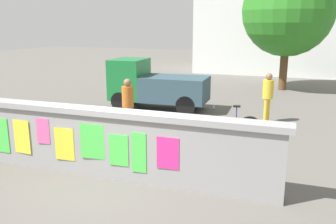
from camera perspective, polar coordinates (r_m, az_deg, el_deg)
name	(u,v)px	position (r m, az deg, el deg)	size (l,w,h in m)	color
ground	(206,102)	(14.93, 6.04, 1.67)	(60.00, 60.00, 0.00)	#605B56
poster_wall	(115,143)	(7.44, -8.52, -4.92)	(6.92, 0.42, 1.45)	gray
auto_rickshaw_truck	(154,85)	(13.43, -2.25, 4.29)	(3.65, 1.62, 1.85)	black
motorcycle	(159,140)	(8.45, -1.46, -4.50)	(1.90, 0.56, 0.87)	black
bicycle_near	(230,126)	(10.12, 9.91, -2.18)	(1.69, 0.47, 0.95)	black
person_walking	(128,101)	(10.33, -6.41, 1.82)	(0.47, 0.47, 1.62)	#D83F72
person_bystander	(268,93)	(11.90, 15.64, 2.98)	(0.43, 0.43, 1.62)	yellow
tree_roadside	(288,11)	(18.19, 18.58, 15.05)	(4.26, 4.26, 5.87)	brown
building_background	(286,11)	(25.46, 18.34, 15.01)	(11.33, 5.95, 7.86)	silver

